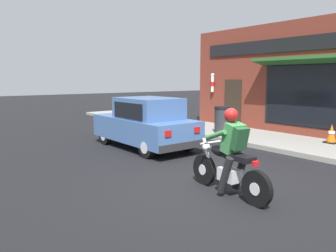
{
  "coord_description": "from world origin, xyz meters",
  "views": [
    {
      "loc": [
        -4.5,
        -4.47,
        2.14
      ],
      "look_at": [
        0.57,
        1.98,
        0.95
      ],
      "focal_mm": 35.0,
      "sensor_mm": 36.0,
      "label": 1
    }
  ],
  "objects_px": {
    "motorcycle_with_rider": "(229,159)",
    "car_hatchback": "(145,124)",
    "trash_bin": "(222,119)",
    "traffic_cone": "(331,134)"
  },
  "relations": [
    {
      "from": "traffic_cone",
      "to": "trash_bin",
      "type": "relative_size",
      "value": 0.61
    },
    {
      "from": "traffic_cone",
      "to": "motorcycle_with_rider",
      "type": "bearing_deg",
      "value": -171.46
    },
    {
      "from": "motorcycle_with_rider",
      "to": "trash_bin",
      "type": "height_order",
      "value": "motorcycle_with_rider"
    },
    {
      "from": "motorcycle_with_rider",
      "to": "car_hatchback",
      "type": "distance_m",
      "value": 4.54
    },
    {
      "from": "trash_bin",
      "to": "traffic_cone",
      "type": "bearing_deg",
      "value": -70.83
    },
    {
      "from": "motorcycle_with_rider",
      "to": "car_hatchback",
      "type": "relative_size",
      "value": 0.53
    },
    {
      "from": "car_hatchback",
      "to": "trash_bin",
      "type": "distance_m",
      "value": 3.4
    },
    {
      "from": "trash_bin",
      "to": "motorcycle_with_rider",
      "type": "bearing_deg",
      "value": -136.04
    },
    {
      "from": "car_hatchback",
      "to": "traffic_cone",
      "type": "relative_size",
      "value": 6.3
    },
    {
      "from": "motorcycle_with_rider",
      "to": "car_hatchback",
      "type": "bearing_deg",
      "value": 75.71
    }
  ]
}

